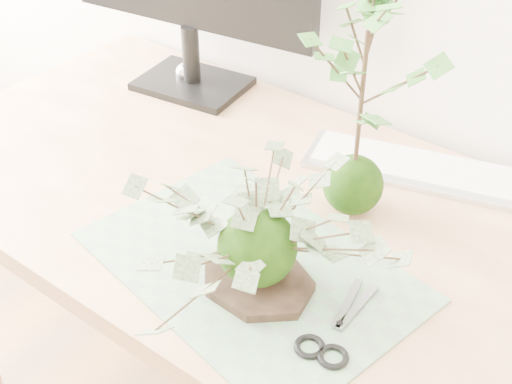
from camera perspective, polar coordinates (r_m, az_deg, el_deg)
desk at (r=1.22m, az=4.57°, el=-6.04°), size 1.60×0.70×0.74m
cutting_mat at (r=1.09m, az=-0.47°, el=-5.93°), size 0.55×0.41×0.00m
stone_dish at (r=1.05m, az=0.09°, el=-7.12°), size 0.19×0.19×0.01m
ivy_kokedama at (r=0.97m, az=0.10°, el=-2.03°), size 0.39×0.39×0.23m
maple_kokedama at (r=1.06m, az=8.84°, el=11.36°), size 0.27×0.27×0.42m
keyboard at (r=1.32m, az=13.30°, el=1.76°), size 0.45×0.24×0.02m
foil_ball at (r=1.59m, az=-5.67°, el=9.48°), size 0.04×0.04×0.04m
scissors at (r=0.98m, az=5.66°, el=-11.66°), size 0.08×0.18×0.01m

